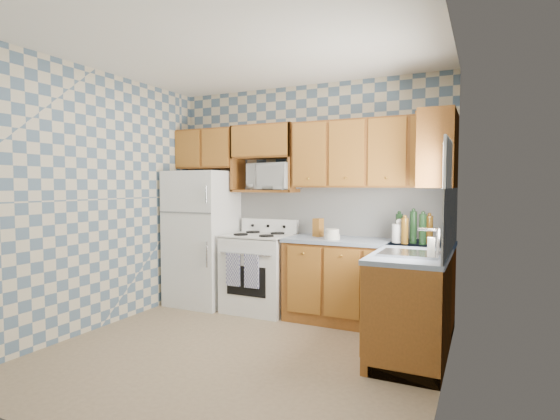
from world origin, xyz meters
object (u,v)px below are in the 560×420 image
object	(u,v)px
refrigerator	(202,238)
electric_kettle	(399,233)
stove_body	(259,273)
microwave	(274,177)

from	to	relation	value
refrigerator	electric_kettle	xyz separation A→B (m)	(2.45, -0.02, 0.17)
stove_body	microwave	world-z (taller)	microwave
stove_body	refrigerator	bearing A→B (deg)	-178.22
refrigerator	microwave	distance (m)	1.21
refrigerator	microwave	size ratio (longest dim) A/B	2.91
refrigerator	stove_body	bearing A→B (deg)	1.78
refrigerator	electric_kettle	size ratio (longest dim) A/B	8.95
refrigerator	microwave	bearing A→B (deg)	12.22
refrigerator	microwave	world-z (taller)	microwave
electric_kettle	refrigerator	bearing A→B (deg)	179.45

